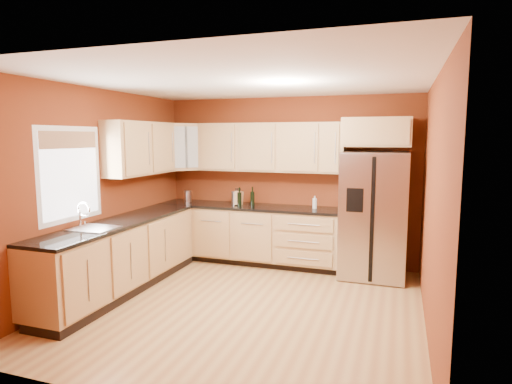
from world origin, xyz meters
TOP-DOWN VIEW (x-y plane):
  - floor at (0.00, 0.00)m, footprint 4.00×4.00m
  - ceiling at (0.00, 0.00)m, footprint 4.00×4.00m
  - wall_back at (0.00, 2.00)m, footprint 4.00×0.04m
  - wall_front at (0.00, -2.00)m, footprint 4.00×0.04m
  - wall_left at (-2.00, 0.00)m, footprint 0.04×4.00m
  - wall_right at (2.00, 0.00)m, footprint 0.04×4.00m
  - base_cabinets_back at (-0.55, 1.70)m, footprint 2.90×0.60m
  - base_cabinets_left at (-1.70, 0.00)m, footprint 0.60×2.80m
  - countertop_back at (-0.55, 1.69)m, footprint 2.90×0.62m
  - countertop_left at (-1.69, 0.00)m, footprint 0.62×2.80m
  - upper_cabinets_back at (-0.25, 1.83)m, footprint 2.30×0.33m
  - upper_cabinets_left at (-1.83, 0.72)m, footprint 0.33×1.35m
  - corner_upper_cabinet at (-1.67, 1.67)m, footprint 0.67×0.67m
  - over_fridge_cabinet at (1.35, 1.70)m, footprint 0.92×0.60m
  - refrigerator at (1.35, 1.62)m, footprint 0.90×0.75m
  - window at (-1.98, -0.50)m, footprint 0.03×0.90m
  - sink_faucet at (-1.69, -0.50)m, footprint 0.50×0.42m
  - canister_left at (-1.62, 1.72)m, footprint 0.14×0.14m
  - canister_right at (-0.79, 1.74)m, footprint 0.14×0.14m
  - wine_bottle_a at (-0.68, 1.63)m, footprint 0.08×0.08m
  - wine_bottle_b at (-0.50, 1.74)m, footprint 0.07×0.07m
  - knife_block at (-0.71, 1.68)m, footprint 0.12×0.11m
  - soap_dispenser at (0.49, 1.74)m, footprint 0.07×0.07m

SIDE VIEW (x-z plane):
  - floor at x=0.00m, z-range 0.00..0.00m
  - base_cabinets_back at x=-0.55m, z-range 0.00..0.88m
  - base_cabinets_left at x=-1.70m, z-range 0.00..0.88m
  - refrigerator at x=1.35m, z-range 0.00..1.78m
  - countertop_back at x=-0.55m, z-range 0.88..0.92m
  - countertop_left at x=-1.69m, z-range 0.88..0.92m
  - canister_left at x=-1.62m, z-range 0.92..1.11m
  - soap_dispenser at x=0.49m, z-range 0.92..1.11m
  - canister_right at x=-0.79m, z-range 0.92..1.13m
  - knife_block at x=-0.71m, z-range 0.92..1.14m
  - wine_bottle_a at x=-0.68m, z-range 0.92..1.21m
  - wine_bottle_b at x=-0.50m, z-range 0.92..1.21m
  - sink_faucet at x=-1.69m, z-range 0.92..1.22m
  - wall_back at x=0.00m, z-range 0.00..2.60m
  - wall_front at x=0.00m, z-range 0.00..2.60m
  - wall_left at x=-2.00m, z-range 0.00..2.60m
  - wall_right at x=2.00m, z-range 0.00..2.60m
  - window at x=-1.98m, z-range 1.05..2.05m
  - upper_cabinets_back at x=-0.25m, z-range 1.45..2.20m
  - upper_cabinets_left at x=-1.83m, z-range 1.45..2.20m
  - corner_upper_cabinet at x=-1.67m, z-range 1.45..2.20m
  - over_fridge_cabinet at x=1.35m, z-range 1.85..2.25m
  - ceiling at x=0.00m, z-range 2.60..2.60m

